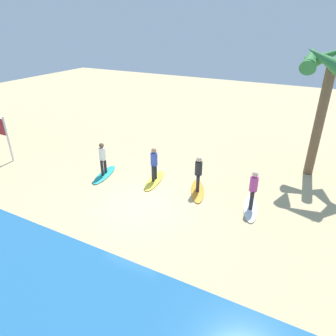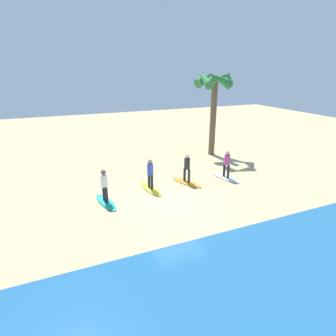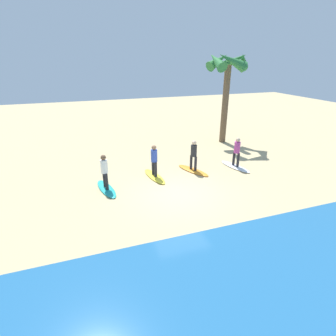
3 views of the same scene
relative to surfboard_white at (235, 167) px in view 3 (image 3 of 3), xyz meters
The scene contains 10 objects.
ground_plane 4.53m from the surfboard_white, 23.71° to the left, with size 60.00×60.00×0.00m, color tan.
surfboard_white is the anchor object (origin of this frame).
surfer_white 0.99m from the surfboard_white, ahead, with size 0.32×0.45×1.64m.
surfboard_orange 2.48m from the surfboard_white, ahead, with size 2.10×0.56×0.09m, color orange.
surfer_orange 2.67m from the surfboard_white, ahead, with size 0.32×0.43×1.64m.
surfboard_yellow 4.67m from the surfboard_white, ahead, with size 2.10×0.56×0.09m, color yellow.
surfer_yellow 4.77m from the surfboard_white, ahead, with size 0.32×0.46×1.64m.
surfboard_teal 7.20m from the surfboard_white, ahead, with size 2.10×0.56×0.09m, color teal.
surfer_teal 7.27m from the surfboard_white, ahead, with size 0.32×0.45×1.64m.
palm_tree 6.96m from the surfboard_white, 111.27° to the right, with size 2.88×3.03×6.22m.
Camera 3 is at (3.88, 9.88, 5.71)m, focal length 28.13 mm.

